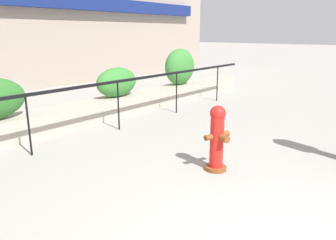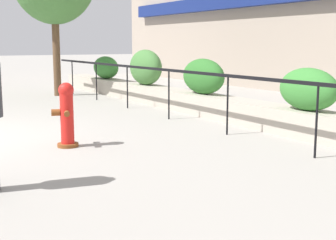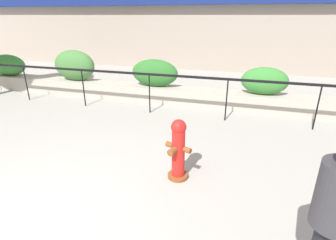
# 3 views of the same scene
# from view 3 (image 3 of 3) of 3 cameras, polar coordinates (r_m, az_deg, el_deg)

# --- Properties ---
(planter_wall_low) EXTENTS (18.00, 0.70, 0.50)m
(planter_wall_low) POSITION_cam_3_polar(r_m,az_deg,el_deg) (8.55, -1.42, 5.68)
(planter_wall_low) COLOR #ADA393
(planter_wall_low) RESTS_ON ground
(fence_railing_segment) EXTENTS (15.00, 0.05, 1.15)m
(fence_railing_segment) POSITION_cam_3_polar(r_m,az_deg,el_deg) (7.35, -4.14, 9.12)
(fence_railing_segment) COLOR black
(fence_railing_segment) RESTS_ON ground
(hedge_bush_0) EXTENTS (1.52, 0.67, 0.77)m
(hedge_bush_0) POSITION_cam_3_polar(r_m,az_deg,el_deg) (11.77, -31.48, 10.19)
(hedge_bush_0) COLOR #387F33
(hedge_bush_0) RESTS_ON planter_wall_low
(hedge_bush_1) EXTENTS (1.52, 0.70, 1.04)m
(hedge_bush_1) POSITION_cam_3_polar(r_m,az_deg,el_deg) (9.80, -19.69, 11.14)
(hedge_bush_1) COLOR #427538
(hedge_bush_1) RESTS_ON planter_wall_low
(hedge_bush_2) EXTENTS (1.51, 0.60, 0.85)m
(hedge_bush_2) POSITION_cam_3_polar(r_m,az_deg,el_deg) (8.46, -2.91, 10.20)
(hedge_bush_2) COLOR #2D6B28
(hedge_bush_2) RESTS_ON planter_wall_low
(hedge_bush_3) EXTENTS (1.30, 0.62, 0.78)m
(hedge_bush_3) POSITION_cam_3_polar(r_m,az_deg,el_deg) (8.02, 20.28, 7.98)
(hedge_bush_3) COLOR #387F33
(hedge_bush_3) RESTS_ON planter_wall_low
(fire_hydrant) EXTENTS (0.48, 0.48, 1.08)m
(fire_hydrant) POSITION_cam_3_polar(r_m,az_deg,el_deg) (4.40, 2.23, -6.38)
(fire_hydrant) COLOR brown
(fire_hydrant) RESTS_ON ground
(pedestrian) EXTENTS (0.47, 0.47, 1.73)m
(pedestrian) POSITION_cam_3_polar(r_m,az_deg,el_deg) (2.87, 32.53, -17.09)
(pedestrian) COLOR black
(pedestrian) RESTS_ON ground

